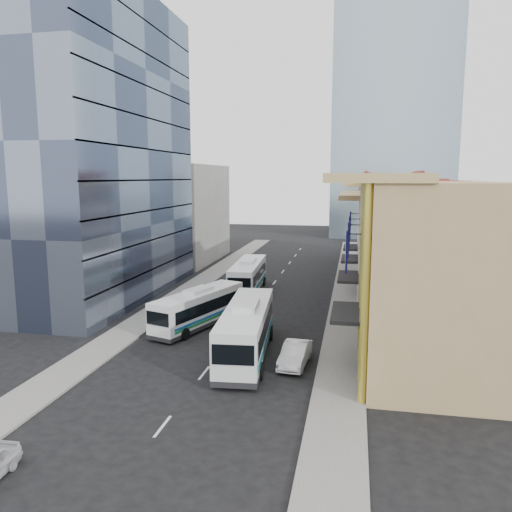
% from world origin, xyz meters
% --- Properties ---
extents(ground, '(200.00, 200.00, 0.00)m').
position_xyz_m(ground, '(0.00, 0.00, 0.00)').
color(ground, black).
rests_on(ground, ground).
extents(sidewalk_right, '(3.00, 90.00, 0.15)m').
position_xyz_m(sidewalk_right, '(8.50, 22.00, 0.07)').
color(sidewalk_right, slate).
rests_on(sidewalk_right, ground).
extents(sidewalk_left, '(3.00, 90.00, 0.15)m').
position_xyz_m(sidewalk_left, '(-8.50, 22.00, 0.07)').
color(sidewalk_left, slate).
rests_on(sidewalk_left, ground).
extents(shophouse_tan, '(8.00, 14.00, 12.00)m').
position_xyz_m(shophouse_tan, '(14.00, 5.00, 6.00)').
color(shophouse_tan, tan).
rests_on(shophouse_tan, ground).
extents(shophouse_red, '(8.00, 10.00, 12.00)m').
position_xyz_m(shophouse_red, '(14.00, 17.00, 6.00)').
color(shophouse_red, maroon).
rests_on(shophouse_red, ground).
extents(shophouse_cream_near, '(8.00, 9.00, 10.00)m').
position_xyz_m(shophouse_cream_near, '(14.00, 26.50, 5.00)').
color(shophouse_cream_near, white).
rests_on(shophouse_cream_near, ground).
extents(shophouse_cream_mid, '(8.00, 9.00, 10.00)m').
position_xyz_m(shophouse_cream_mid, '(14.00, 35.50, 5.00)').
color(shophouse_cream_mid, white).
rests_on(shophouse_cream_mid, ground).
extents(shophouse_cream_far, '(8.00, 12.00, 11.00)m').
position_xyz_m(shophouse_cream_far, '(14.00, 46.00, 5.50)').
color(shophouse_cream_far, white).
rests_on(shophouse_cream_far, ground).
extents(office_tower, '(12.00, 26.00, 30.00)m').
position_xyz_m(office_tower, '(-17.00, 19.00, 15.00)').
color(office_tower, '#384159').
rests_on(office_tower, ground).
extents(office_block_far, '(10.00, 18.00, 14.00)m').
position_xyz_m(office_block_far, '(-16.00, 42.00, 7.00)').
color(office_block_far, gray).
rests_on(office_block_far, ground).
extents(bus_left_near, '(5.55, 10.50, 3.29)m').
position_xyz_m(bus_left_near, '(-3.36, 10.48, 1.65)').
color(bus_left_near, white).
rests_on(bus_left_near, ground).
extents(bus_left_far, '(3.31, 11.46, 3.63)m').
position_xyz_m(bus_left_far, '(-2.00, 23.54, 1.82)').
color(bus_left_far, white).
rests_on(bus_left_far, ground).
extents(bus_right, '(3.89, 12.30, 3.88)m').
position_xyz_m(bus_right, '(2.00, 4.47, 1.94)').
color(bus_right, silver).
rests_on(bus_right, ground).
extents(sedan_right, '(1.91, 4.60, 1.48)m').
position_xyz_m(sedan_right, '(5.50, 3.51, 0.74)').
color(sedan_right, white).
rests_on(sedan_right, ground).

